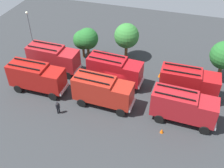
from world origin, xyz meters
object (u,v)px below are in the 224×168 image
(traffic_cone_1, at_px, (162,131))
(tree_2, at_px, (127,36))
(firefighter_3, at_px, (64,57))
(traffic_cone_2, at_px, (160,75))
(fire_truck_1, at_px, (103,90))
(fire_truck_5, at_px, (189,82))
(firefighter_2, at_px, (103,87))
(lamppost, at_px, (30,29))
(tree_1, at_px, (88,39))
(tree_3, at_px, (224,55))
(traffic_cone_0, at_px, (208,112))
(fire_truck_2, at_px, (183,106))
(fire_truck_4, at_px, (115,69))
(firefighter_4, at_px, (95,58))
(firefighter_0, at_px, (58,107))
(fire_truck_3, at_px, (53,58))
(tree_0, at_px, (83,40))
(fire_truck_0, at_px, (37,76))

(traffic_cone_1, bearing_deg, tree_2, 119.53)
(firefighter_3, distance_m, traffic_cone_2, 13.97)
(fire_truck_1, xyz_separation_m, fire_truck_5, (9.50, 4.66, 0.00))
(firefighter_2, xyz_separation_m, traffic_cone_1, (8.20, -4.48, -0.72))
(firefighter_2, height_order, lamppost, lamppost)
(tree_1, bearing_deg, tree_3, 0.29)
(traffic_cone_0, distance_m, lamppost, 27.63)
(traffic_cone_2, relative_size, lamppost, 0.11)
(fire_truck_5, height_order, tree_2, tree_2)
(tree_3, bearing_deg, fire_truck_2, -113.49)
(firefighter_3, xyz_separation_m, lamppost, (-6.17, 1.80, 2.77))
(traffic_cone_1, bearing_deg, firefighter_3, 149.36)
(fire_truck_4, distance_m, tree_2, 6.54)
(lamppost, bearing_deg, firefighter_4, -4.47)
(tree_2, bearing_deg, tree_1, -163.35)
(tree_2, bearing_deg, firefighter_2, -94.32)
(firefighter_0, xyz_separation_m, tree_1, (-0.93, 12.20, 2.35))
(fire_truck_3, distance_m, firefighter_4, 5.93)
(firefighter_2, bearing_deg, traffic_cone_1, -35.91)
(fire_truck_1, distance_m, traffic_cone_2, 9.68)
(fire_truck_1, bearing_deg, firefighter_0, -143.78)
(tree_0, bearing_deg, fire_truck_5, -16.34)
(firefighter_2, bearing_deg, fire_truck_0, -174.31)
(firefighter_3, height_order, tree_1, tree_1)
(firefighter_0, bearing_deg, firefighter_2, -96.73)
(fire_truck_2, height_order, traffic_cone_1, fire_truck_2)
(firefighter_4, xyz_separation_m, tree_0, (-2.32, 1.39, 1.90))
(tree_2, bearing_deg, firefighter_4, -142.43)
(fire_truck_5, distance_m, tree_0, 16.36)
(firefighter_2, height_order, traffic_cone_0, firefighter_2)
(firefighter_3, bearing_deg, lamppost, -119.51)
(fire_truck_2, xyz_separation_m, firefighter_3, (-17.51, 6.82, -1.11))
(tree_2, relative_size, traffic_cone_0, 8.05)
(fire_truck_0, xyz_separation_m, fire_truck_5, (18.26, 4.50, 0.00))
(fire_truck_4, distance_m, traffic_cone_2, 6.65)
(fire_truck_1, bearing_deg, traffic_cone_0, 11.87)
(firefighter_0, relative_size, traffic_cone_1, 2.95)
(tree_0, bearing_deg, fire_truck_1, -56.24)
(fire_truck_0, xyz_separation_m, fire_truck_1, (8.77, -0.16, 0.00))
(firefighter_4, relative_size, traffic_cone_2, 2.68)
(fire_truck_0, relative_size, firefighter_3, 3.94)
(fire_truck_5, distance_m, traffic_cone_1, 7.62)
(firefighter_3, xyz_separation_m, tree_1, (2.82, 2.34, 2.22))
(fire_truck_3, height_order, traffic_cone_0, fire_truck_3)
(fire_truck_1, xyz_separation_m, fire_truck_2, (9.28, 0.06, 0.00))
(tree_1, xyz_separation_m, traffic_cone_0, (17.59, -7.22, -2.91))
(tree_1, bearing_deg, firefighter_4, -41.70)
(fire_truck_4, xyz_separation_m, fire_truck_5, (9.39, 0.16, 0.00))
(fire_truck_0, height_order, lamppost, lamppost)
(fire_truck_4, height_order, firefighter_2, fire_truck_4)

